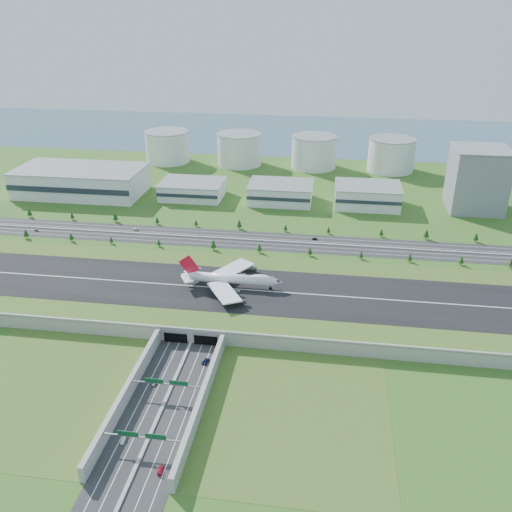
# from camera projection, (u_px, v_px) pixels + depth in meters

# --- Properties ---
(ground) EXTENTS (1200.00, 1200.00, 0.00)m
(ground) POSITION_uv_depth(u_px,v_px,m) (211.00, 299.00, 344.81)
(ground) COLOR #38571B
(ground) RESTS_ON ground
(airfield_deck) EXTENTS (520.00, 100.00, 9.20)m
(airfield_deck) POSITION_uv_depth(u_px,v_px,m) (210.00, 293.00, 342.97)
(airfield_deck) COLOR #989893
(airfield_deck) RESTS_ON ground
(underpass_road) EXTENTS (38.80, 120.40, 8.00)m
(underpass_road) POSITION_uv_depth(u_px,v_px,m) (164.00, 397.00, 254.42)
(underpass_road) COLOR #28282B
(underpass_road) RESTS_ON ground
(sign_gantry_near) EXTENTS (38.70, 0.70, 9.80)m
(sign_gantry_near) POSITION_uv_depth(u_px,v_px,m) (167.00, 385.00, 256.83)
(sign_gantry_near) COLOR gray
(sign_gantry_near) RESTS_ON ground
(sign_gantry_far) EXTENTS (38.70, 0.70, 9.80)m
(sign_gantry_far) POSITION_uv_depth(u_px,v_px,m) (142.00, 438.00, 225.52)
(sign_gantry_far) COLOR gray
(sign_gantry_far) RESTS_ON ground
(north_expressway) EXTENTS (560.00, 36.00, 0.12)m
(north_expressway) POSITION_uv_depth(u_px,v_px,m) (237.00, 239.00, 429.76)
(north_expressway) COLOR #28282B
(north_expressway) RESTS_ON ground
(tree_row) EXTENTS (503.23, 48.58, 8.41)m
(tree_row) POSITION_uv_depth(u_px,v_px,m) (234.00, 234.00, 428.72)
(tree_row) COLOR #3D2819
(tree_row) RESTS_ON ground
(hangar_west) EXTENTS (120.00, 60.00, 25.00)m
(hangar_west) POSITION_uv_depth(u_px,v_px,m) (81.00, 181.00, 526.99)
(hangar_west) COLOR silver
(hangar_west) RESTS_ON ground
(hangar_mid_a) EXTENTS (58.00, 42.00, 15.00)m
(hangar_mid_a) POSITION_uv_depth(u_px,v_px,m) (193.00, 190.00, 519.33)
(hangar_mid_a) COLOR silver
(hangar_mid_a) RESTS_ON ground
(hangar_mid_b) EXTENTS (58.00, 42.00, 17.00)m
(hangar_mid_b) POSITION_uv_depth(u_px,v_px,m) (281.00, 193.00, 507.87)
(hangar_mid_b) COLOR silver
(hangar_mid_b) RESTS_ON ground
(hangar_mid_c) EXTENTS (58.00, 42.00, 19.00)m
(hangar_mid_c) POSITION_uv_depth(u_px,v_px,m) (367.00, 196.00, 497.06)
(hangar_mid_c) COLOR silver
(hangar_mid_c) RESTS_ON ground
(office_tower) EXTENTS (46.00, 46.00, 55.00)m
(office_tower) POSITION_uv_depth(u_px,v_px,m) (477.00, 180.00, 481.50)
(office_tower) COLOR gray
(office_tower) RESTS_ON ground
(fuel_tank_a) EXTENTS (50.00, 50.00, 35.00)m
(fuel_tank_a) POSITION_uv_depth(u_px,v_px,m) (168.00, 147.00, 630.17)
(fuel_tank_a) COLOR white
(fuel_tank_a) RESTS_ON ground
(fuel_tank_b) EXTENTS (50.00, 50.00, 35.00)m
(fuel_tank_b) POSITION_uv_depth(u_px,v_px,m) (239.00, 149.00, 619.13)
(fuel_tank_b) COLOR white
(fuel_tank_b) RESTS_ON ground
(fuel_tank_c) EXTENTS (50.00, 50.00, 35.00)m
(fuel_tank_c) POSITION_uv_depth(u_px,v_px,m) (314.00, 152.00, 608.10)
(fuel_tank_c) COLOR white
(fuel_tank_c) RESTS_ON ground
(fuel_tank_d) EXTENTS (50.00, 50.00, 35.00)m
(fuel_tank_d) POSITION_uv_depth(u_px,v_px,m) (391.00, 155.00, 597.07)
(fuel_tank_d) COLOR white
(fuel_tank_d) RESTS_ON ground
(bay_water) EXTENTS (1200.00, 260.00, 0.06)m
(bay_water) POSITION_uv_depth(u_px,v_px,m) (284.00, 133.00, 774.12)
(bay_water) COLOR #3D5A76
(bay_water) RESTS_ON ground
(boeing_747) EXTENTS (66.00, 62.44, 20.42)m
(boeing_747) POSITION_uv_depth(u_px,v_px,m) (231.00, 279.00, 339.83)
(boeing_747) COLOR white
(boeing_747) RESTS_ON airfield_deck
(car_0) EXTENTS (2.38, 4.40, 1.42)m
(car_0) POSITION_uv_depth(u_px,v_px,m) (155.00, 383.00, 267.32)
(car_0) COLOR #A1A1A5
(car_0) RESTS_ON ground
(car_1) EXTENTS (1.86, 4.50, 1.45)m
(car_1) POSITION_uv_depth(u_px,v_px,m) (123.00, 440.00, 232.63)
(car_1) COLOR silver
(car_1) RESTS_ON ground
(car_2) EXTENTS (4.26, 6.22, 1.58)m
(car_2) POSITION_uv_depth(u_px,v_px,m) (206.00, 361.00, 283.57)
(car_2) COLOR #0C173E
(car_2) RESTS_ON ground
(car_3) EXTENTS (2.87, 5.39, 1.49)m
(car_3) POSITION_uv_depth(u_px,v_px,m) (160.00, 470.00, 217.91)
(car_3) COLOR #B9112E
(car_3) RESTS_ON ground
(car_4) EXTENTS (4.19, 2.53, 1.33)m
(car_4) POSITION_uv_depth(u_px,v_px,m) (36.00, 230.00, 444.84)
(car_4) COLOR #55565A
(car_4) RESTS_ON ground
(car_5) EXTENTS (4.49, 1.97, 1.43)m
(car_5) POSITION_uv_depth(u_px,v_px,m) (315.00, 239.00, 429.11)
(car_5) COLOR black
(car_5) RESTS_ON ground
(car_7) EXTENTS (6.12, 4.08, 1.65)m
(car_7) POSITION_uv_depth(u_px,v_px,m) (135.00, 229.00, 446.62)
(car_7) COLOR silver
(car_7) RESTS_ON ground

